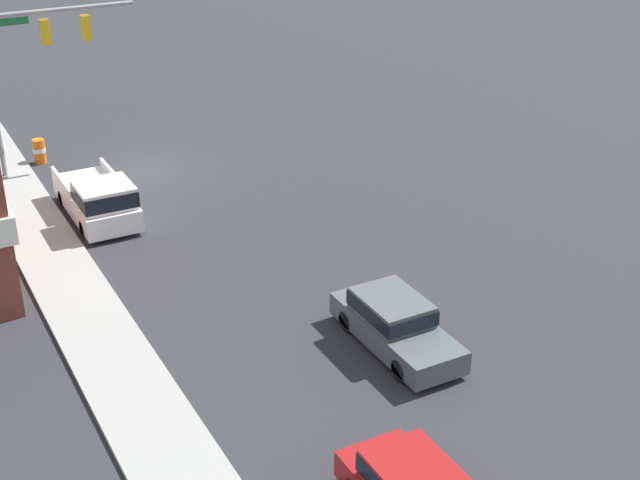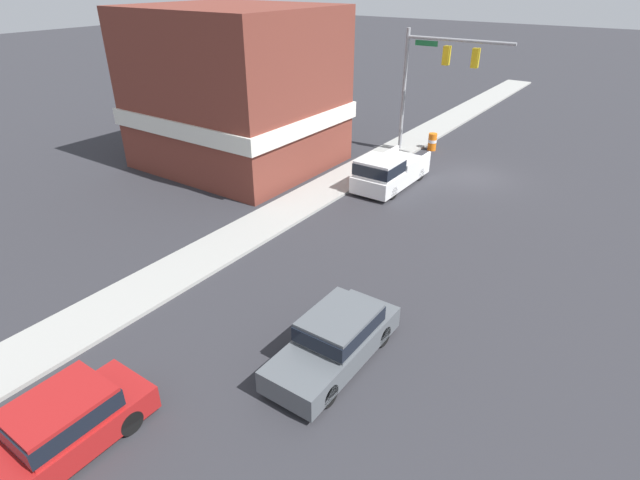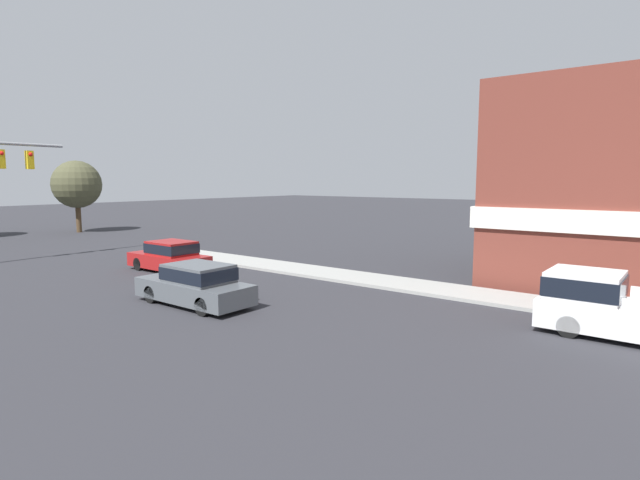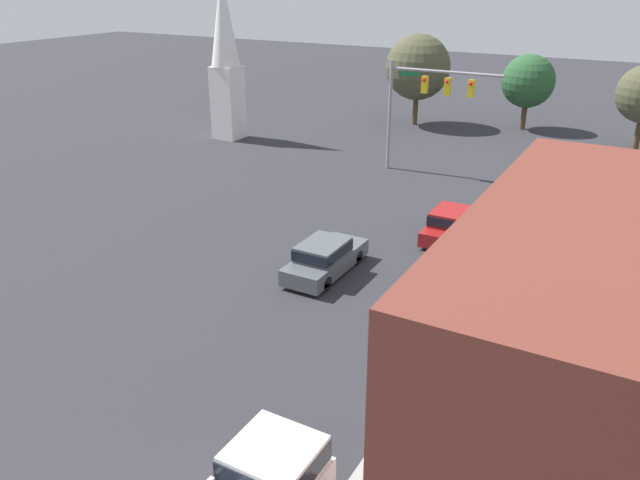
% 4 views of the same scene
% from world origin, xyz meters
% --- Properties ---
extents(car_lead, '(1.86, 4.86, 1.55)m').
position_xyz_m(car_lead, '(-2.01, 17.22, 0.81)').
color(car_lead, black).
rests_on(car_lead, ground).
extents(car_oncoming, '(1.84, 4.63, 1.56)m').
position_xyz_m(car_oncoming, '(1.57, 23.78, 0.81)').
color(car_oncoming, black).
rests_on(car_oncoming, ground).
extents(pickup_truck_parked, '(2.13, 5.28, 1.87)m').
position_xyz_m(pickup_truck_parked, '(3.23, 4.29, 0.92)').
color(pickup_truck_parked, black).
rests_on(pickup_truck_parked, ground).
extents(corner_brick_building, '(10.50, 9.36, 8.78)m').
position_xyz_m(corner_brick_building, '(12.50, 5.75, 4.26)').
color(corner_brick_building, brown).
rests_on(corner_brick_building, ground).
extents(backdrop_tree_center, '(4.16, 4.16, 6.30)m').
position_xyz_m(backdrop_tree_center, '(8.21, 46.31, 4.20)').
color(backdrop_tree_center, '#4C3823').
rests_on(backdrop_tree_center, ground).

